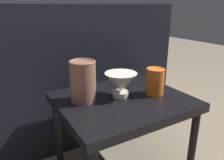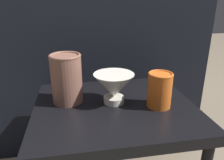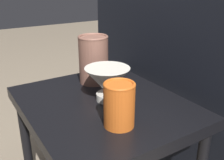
# 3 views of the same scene
# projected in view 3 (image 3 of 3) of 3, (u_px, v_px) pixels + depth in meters

# --- Properties ---
(table) EXTENTS (0.60, 0.51, 0.43)m
(table) POSITION_uv_depth(u_px,v_px,m) (103.00, 114.00, 0.92)
(table) COLOR black
(table) RESTS_ON ground_plane
(couch_backdrop) EXTENTS (1.14, 0.50, 0.85)m
(couch_backdrop) POSITION_uv_depth(u_px,v_px,m) (210.00, 73.00, 1.17)
(couch_backdrop) COLOR black
(couch_backdrop) RESTS_ON ground_plane
(bowl) EXTENTS (0.15, 0.15, 0.12)m
(bowl) POSITION_uv_depth(u_px,v_px,m) (107.00, 82.00, 0.88)
(bowl) COLOR silver
(bowl) RESTS_ON table
(vase_textured_left) EXTENTS (0.12, 0.12, 0.19)m
(vase_textured_left) POSITION_uv_depth(u_px,v_px,m) (94.00, 59.00, 1.03)
(vase_textured_left) COLOR brown
(vase_textured_left) RESTS_ON table
(vase_colorful_right) EXTENTS (0.09, 0.09, 0.13)m
(vase_colorful_right) POSITION_uv_depth(u_px,v_px,m) (119.00, 104.00, 0.73)
(vase_colorful_right) COLOR orange
(vase_colorful_right) RESTS_ON table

